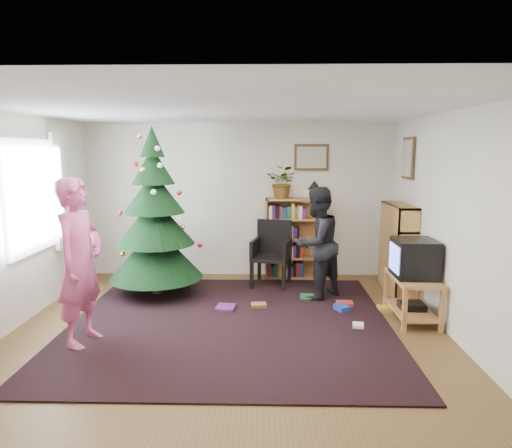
{
  "coord_description": "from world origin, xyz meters",
  "views": [
    {
      "loc": [
        0.43,
        -4.93,
        2.07
      ],
      "look_at": [
        0.29,
        1.01,
        1.1
      ],
      "focal_mm": 32.0,
      "sensor_mm": 36.0,
      "label": 1
    }
  ],
  "objects_px": {
    "picture_right": "(408,158)",
    "person_standing": "(80,262)",
    "person_by_chair": "(317,244)",
    "picture_back": "(311,157)",
    "tv_stand": "(412,294)",
    "potted_plant": "(283,182)",
    "bookshelf_right": "(398,248)",
    "christmas_tree": "(155,226)",
    "armchair": "(271,250)",
    "table_lamp": "(314,186)",
    "crt_tv": "(414,258)",
    "bookshelf_back": "(295,237)"
  },
  "relations": [
    {
      "from": "picture_right",
      "to": "person_standing",
      "type": "height_order",
      "value": "picture_right"
    },
    {
      "from": "person_standing",
      "to": "person_by_chair",
      "type": "height_order",
      "value": "person_standing"
    },
    {
      "from": "picture_back",
      "to": "tv_stand",
      "type": "distance_m",
      "value": 2.8
    },
    {
      "from": "picture_back",
      "to": "potted_plant",
      "type": "relative_size",
      "value": 1.05
    },
    {
      "from": "picture_back",
      "to": "bookshelf_right",
      "type": "relative_size",
      "value": 0.42
    },
    {
      "from": "christmas_tree",
      "to": "person_standing",
      "type": "bearing_deg",
      "value": -103.0
    },
    {
      "from": "tv_stand",
      "to": "potted_plant",
      "type": "height_order",
      "value": "potted_plant"
    },
    {
      "from": "picture_back",
      "to": "person_standing",
      "type": "relative_size",
      "value": 0.31
    },
    {
      "from": "picture_right",
      "to": "armchair",
      "type": "height_order",
      "value": "picture_right"
    },
    {
      "from": "armchair",
      "to": "person_by_chair",
      "type": "bearing_deg",
      "value": -34.03
    },
    {
      "from": "potted_plant",
      "to": "table_lamp",
      "type": "bearing_deg",
      "value": 0.0
    },
    {
      "from": "tv_stand",
      "to": "crt_tv",
      "type": "xyz_separation_m",
      "value": [
        -0.0,
        0.0,
        0.45
      ]
    },
    {
      "from": "bookshelf_back",
      "to": "picture_back",
      "type": "bearing_deg",
      "value": 27.7
    },
    {
      "from": "crt_tv",
      "to": "person_by_chair",
      "type": "relative_size",
      "value": 0.33
    },
    {
      "from": "bookshelf_back",
      "to": "person_by_chair",
      "type": "relative_size",
      "value": 0.83
    },
    {
      "from": "picture_right",
      "to": "armchair",
      "type": "xyz_separation_m",
      "value": [
        -1.97,
        0.19,
        -1.41
      ]
    },
    {
      "from": "picture_right",
      "to": "armchair",
      "type": "bearing_deg",
      "value": 174.58
    },
    {
      "from": "bookshelf_back",
      "to": "potted_plant",
      "type": "height_order",
      "value": "potted_plant"
    },
    {
      "from": "picture_back",
      "to": "crt_tv",
      "type": "distance_m",
      "value": 2.56
    },
    {
      "from": "armchair",
      "to": "person_standing",
      "type": "distance_m",
      "value": 3.05
    },
    {
      "from": "person_standing",
      "to": "potted_plant",
      "type": "bearing_deg",
      "value": -29.38
    },
    {
      "from": "picture_right",
      "to": "christmas_tree",
      "type": "height_order",
      "value": "christmas_tree"
    },
    {
      "from": "person_standing",
      "to": "table_lamp",
      "type": "distance_m",
      "value": 3.84
    },
    {
      "from": "christmas_tree",
      "to": "bookshelf_right",
      "type": "distance_m",
      "value": 3.5
    },
    {
      "from": "bookshelf_right",
      "to": "person_by_chair",
      "type": "xyz_separation_m",
      "value": [
        -1.21,
        -0.3,
        0.12
      ]
    },
    {
      "from": "bookshelf_back",
      "to": "armchair",
      "type": "distance_m",
      "value": 0.57
    },
    {
      "from": "crt_tv",
      "to": "table_lamp",
      "type": "distance_m",
      "value": 2.25
    },
    {
      "from": "person_standing",
      "to": "bookshelf_right",
      "type": "bearing_deg",
      "value": -53.38
    },
    {
      "from": "potted_plant",
      "to": "person_standing",
      "type": "bearing_deg",
      "value": -130.12
    },
    {
      "from": "bookshelf_back",
      "to": "armchair",
      "type": "xyz_separation_m",
      "value": [
        -0.39,
        -0.4,
        -0.13
      ]
    },
    {
      "from": "picture_right",
      "to": "bookshelf_back",
      "type": "distance_m",
      "value": 2.12
    },
    {
      "from": "christmas_tree",
      "to": "person_by_chair",
      "type": "xyz_separation_m",
      "value": [
        2.27,
        -0.11,
        -0.21
      ]
    },
    {
      "from": "armchair",
      "to": "potted_plant",
      "type": "xyz_separation_m",
      "value": [
        0.19,
        0.4,
        1.02
      ]
    },
    {
      "from": "tv_stand",
      "to": "table_lamp",
      "type": "height_order",
      "value": "table_lamp"
    },
    {
      "from": "potted_plant",
      "to": "table_lamp",
      "type": "relative_size",
      "value": 1.81
    },
    {
      "from": "crt_tv",
      "to": "person_standing",
      "type": "bearing_deg",
      "value": -168.4
    },
    {
      "from": "picture_back",
      "to": "armchair",
      "type": "height_order",
      "value": "picture_back"
    },
    {
      "from": "tv_stand",
      "to": "bookshelf_right",
      "type": "bearing_deg",
      "value": 83.83
    },
    {
      "from": "bookshelf_right",
      "to": "table_lamp",
      "type": "bearing_deg",
      "value": 56.41
    },
    {
      "from": "crt_tv",
      "to": "armchair",
      "type": "bearing_deg",
      "value": 139.38
    },
    {
      "from": "potted_plant",
      "to": "bookshelf_back",
      "type": "bearing_deg",
      "value": 0.0
    },
    {
      "from": "table_lamp",
      "to": "christmas_tree",
      "type": "bearing_deg",
      "value": -157.79
    },
    {
      "from": "picture_back",
      "to": "christmas_tree",
      "type": "distance_m",
      "value": 2.71
    },
    {
      "from": "bookshelf_right",
      "to": "table_lamp",
      "type": "relative_size",
      "value": 4.49
    },
    {
      "from": "armchair",
      "to": "table_lamp",
      "type": "bearing_deg",
      "value": 42.97
    },
    {
      "from": "person_standing",
      "to": "potted_plant",
      "type": "distance_m",
      "value": 3.52
    },
    {
      "from": "picture_back",
      "to": "person_by_chair",
      "type": "xyz_separation_m",
      "value": [
        -0.02,
        -1.2,
        -1.16
      ]
    },
    {
      "from": "bookshelf_back",
      "to": "tv_stand",
      "type": "distance_m",
      "value": 2.32
    },
    {
      "from": "table_lamp",
      "to": "bookshelf_back",
      "type": "bearing_deg",
      "value": 180.0
    },
    {
      "from": "person_standing",
      "to": "table_lamp",
      "type": "bearing_deg",
      "value": -35.17
    }
  ]
}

